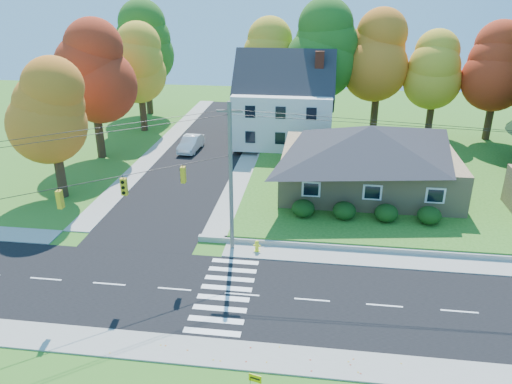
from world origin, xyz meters
TOP-DOWN VIEW (x-y plane):
  - ground at (0.00, 0.00)m, footprint 120.00×120.00m
  - road_main at (0.00, 0.00)m, footprint 90.00×8.00m
  - road_cross at (-8.00, 26.00)m, footprint 8.00×44.00m
  - sidewalk_north at (0.00, 5.00)m, footprint 90.00×2.00m
  - sidewalk_south at (0.00, -5.00)m, footprint 90.00×2.00m
  - lawn at (13.00, 21.00)m, footprint 30.00×30.00m
  - ranch_house at (8.00, 16.00)m, footprint 14.60×10.60m
  - colonial_house at (0.04, 28.00)m, footprint 10.40×8.40m
  - hedge_row at (7.50, 9.80)m, footprint 10.70×1.70m
  - traffic_infrastructure at (-0.15, 1.35)m, footprint 38.10×10.66m
  - tree_lot_0 at (-2.00, 34.00)m, footprint 6.72×6.72m
  - tree_lot_1 at (4.00, 33.00)m, footprint 7.84×7.84m
  - tree_lot_2 at (10.00, 34.00)m, footprint 7.28×7.28m
  - tree_lot_3 at (16.00, 33.00)m, footprint 6.16×6.16m
  - tree_lot_4 at (22.00, 32.00)m, footprint 6.72×6.72m
  - tree_west_0 at (-17.00, 12.00)m, footprint 6.16×6.16m
  - tree_west_1 at (-18.00, 22.00)m, footprint 7.28×7.28m
  - tree_west_2 at (-17.00, 32.00)m, footprint 6.72×6.72m
  - tree_west_3 at (-19.00, 40.00)m, footprint 7.84×7.84m
  - white_car at (-9.49, 25.14)m, footprint 1.91×4.83m
  - fire_hydrant at (0.20, 4.96)m, footprint 0.49×0.38m
  - yard_sign at (1.70, -6.94)m, footprint 0.59×0.17m

SIDE VIEW (x-z plane):
  - ground at x=0.00m, z-range 0.00..0.00m
  - road_main at x=0.00m, z-range 0.00..0.02m
  - road_cross at x=-8.00m, z-range 0.00..0.02m
  - sidewalk_north at x=0.00m, z-range 0.00..0.08m
  - sidewalk_south at x=0.00m, z-range 0.00..0.08m
  - lawn at x=13.00m, z-range 0.00..0.50m
  - fire_hydrant at x=0.20m, z-range -0.02..0.83m
  - yard_sign at x=1.70m, z-range 0.16..0.90m
  - white_car at x=-9.49m, z-range 0.02..1.58m
  - hedge_row at x=7.50m, z-range 0.50..1.77m
  - ranch_house at x=8.00m, z-range 0.57..5.97m
  - colonial_house at x=0.04m, z-range -0.22..9.38m
  - traffic_infrastructure at x=-0.15m, z-range 0.15..10.15m
  - tree_west_0 at x=-17.00m, z-range 1.42..12.89m
  - tree_lot_3 at x=16.00m, z-range 1.92..13.39m
  - tree_west_2 at x=-17.00m, z-range 1.55..14.06m
  - tree_lot_0 at x=-2.00m, z-range 2.05..14.56m
  - tree_lot_4 at x=22.00m, z-range 2.05..14.56m
  - tree_west_1 at x=-18.00m, z-range 1.68..15.24m
  - tree_lot_2 at x=10.00m, z-range 2.18..15.74m
  - tree_west_3 at x=-19.00m, z-range 1.81..16.41m
  - tree_lot_1 at x=4.00m, z-range 2.31..16.91m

